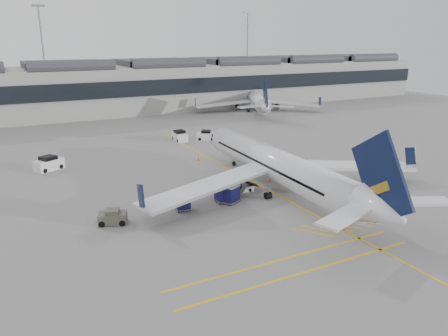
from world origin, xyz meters
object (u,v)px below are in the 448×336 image
airliner_main (279,166)px  ramp_agent_b (218,194)px  pushback_tug (113,217)px  baggage_cart_a (223,185)px  belt_loader (237,187)px  ramp_agent_a (215,186)px

airliner_main → ramp_agent_b: size_ratio=24.70×
ramp_agent_b → pushback_tug: bearing=7.3°
airliner_main → baggage_cart_a: 6.89m
airliner_main → pushback_tug: airliner_main is taller
belt_loader → baggage_cart_a: baggage_cart_a is taller
baggage_cart_a → ramp_agent_a: bearing=160.0°
airliner_main → belt_loader: 5.51m
baggage_cart_a → airliner_main: bearing=-19.2°
belt_loader → pushback_tug: bearing=-162.7°
belt_loader → ramp_agent_b: (-3.40, -1.75, 0.28)m
airliner_main → pushback_tug: bearing=-176.0°
airliner_main → baggage_cart_a: size_ratio=21.88×
belt_loader → baggage_cart_a: 1.76m
ramp_agent_a → pushback_tug: size_ratio=0.55×
belt_loader → baggage_cart_a: (-1.65, 0.43, 0.44)m
baggage_cart_a → ramp_agent_b: baggage_cart_a is taller
baggage_cart_a → pushback_tug: baggage_cart_a is taller
airliner_main → ramp_agent_b: (-7.78, 0.42, -2.26)m
belt_loader → ramp_agent_b: bearing=-144.8°
ramp_agent_b → baggage_cart_a: bearing=-125.3°
ramp_agent_a → pushback_tug: (-12.85, -3.37, -0.17)m
belt_loader → ramp_agent_b: belt_loader is taller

